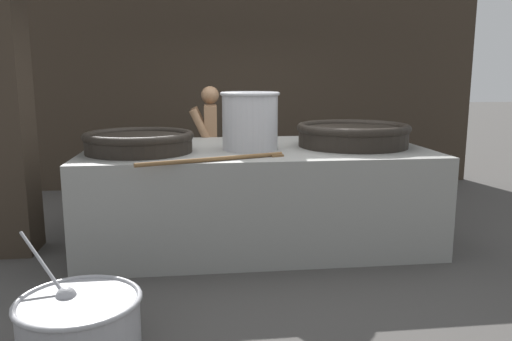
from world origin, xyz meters
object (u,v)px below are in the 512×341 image
object	(u,v)px
giant_wok_near	(139,141)
stock_pot	(250,120)
giant_wok_far	(353,134)
cook	(210,145)
prep_bowl_vegetables	(80,319)

from	to	relation	value
giant_wok_near	stock_pot	xyz separation A→B (m)	(1.14, 0.06, 0.20)
giant_wok_near	stock_pot	distance (m)	1.16
giant_wok_near	giant_wok_far	xyz separation A→B (m)	(2.29, 0.18, 0.02)
cook	prep_bowl_vegetables	size ratio (longest dim) A/B	1.84
giant_wok_far	stock_pot	size ratio (longest dim) A/B	2.00
stock_pot	giant_wok_near	bearing A→B (deg)	-176.88
giant_wok_far	stock_pot	world-z (taller)	stock_pot
stock_pot	prep_bowl_vegetables	xyz separation A→B (m)	(-1.37, -1.96, -1.16)
giant_wok_far	stock_pot	bearing A→B (deg)	-174.38
giant_wok_near	cook	world-z (taller)	cook
giant_wok_near	cook	distance (m)	1.69
giant_wok_far	prep_bowl_vegetables	size ratio (longest dim) A/B	1.36
prep_bowl_vegetables	stock_pot	bearing A→B (deg)	55.06
giant_wok_far	stock_pot	xyz separation A→B (m)	(-1.15, -0.11, 0.18)
cook	giant_wok_near	bearing A→B (deg)	64.52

